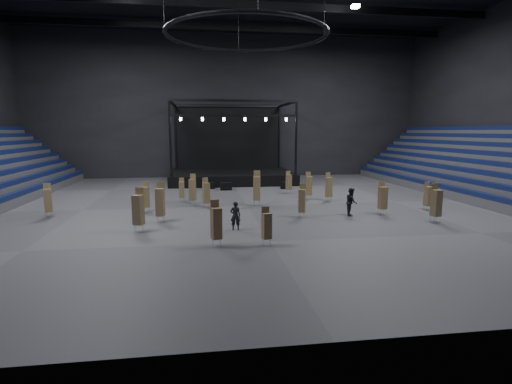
{
  "coord_description": "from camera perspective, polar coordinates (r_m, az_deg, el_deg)",
  "views": [
    {
      "loc": [
        -3.68,
        -31.05,
        5.9
      ],
      "look_at": [
        0.44,
        -2.0,
        1.4
      ],
      "focal_mm": 28.0,
      "sensor_mm": 36.0,
      "label": 1
    }
  ],
  "objects": [
    {
      "name": "floor",
      "position": [
        31.82,
        -1.29,
        -1.97
      ],
      "size": [
        50.0,
        50.0,
        0.0
      ],
      "primitive_type": "plane",
      "color": "#474749",
      "rests_on": "ground"
    },
    {
      "name": "wall_back",
      "position": [
        52.28,
        -4.11,
        12.09
      ],
      "size": [
        50.0,
        0.2,
        18.0
      ],
      "primitive_type": "cube",
      "color": "black",
      "rests_on": "ground"
    },
    {
      "name": "wall_front",
      "position": [
        11.15,
        12.72,
        24.68
      ],
      "size": [
        50.0,
        0.2,
        18.0
      ],
      "primitive_type": "cube",
      "color": "black",
      "rests_on": "ground"
    },
    {
      "name": "bleachers_right",
      "position": [
        41.11,
        32.36,
        1.54
      ],
      "size": [
        7.2,
        40.0,
        6.4
      ],
      "color": "#4A4A4D",
      "rests_on": "floor"
    },
    {
      "name": "stage",
      "position": [
        47.64,
        -3.61,
        3.34
      ],
      "size": [
        14.0,
        10.0,
        9.2
      ],
      "color": "black",
      "rests_on": "floor"
    },
    {
      "name": "truss_ring",
      "position": [
        32.07,
        -1.37,
        21.51
      ],
      "size": [
        12.3,
        12.3,
        5.15
      ],
      "color": "black",
      "rests_on": "ceiling"
    },
    {
      "name": "flight_case_left",
      "position": [
        41.45,
        -6.66,
        0.95
      ],
      "size": [
        1.14,
        0.89,
        0.68
      ],
      "primitive_type": "cube",
      "rotation": [
        0.0,
        0.0,
        -0.44
      ],
      "color": "black",
      "rests_on": "floor"
    },
    {
      "name": "flight_case_mid",
      "position": [
        40.24,
        -4.3,
        0.81
      ],
      "size": [
        1.17,
        0.63,
        0.76
      ],
      "primitive_type": "cube",
      "rotation": [
        0.0,
        0.0,
        0.05
      ],
      "color": "black",
      "rests_on": "floor"
    },
    {
      "name": "flight_case_right",
      "position": [
        41.26,
        4.3,
        0.97
      ],
      "size": [
        1.18,
        0.85,
        0.71
      ],
      "primitive_type": "cube",
      "rotation": [
        0.0,
        0.0,
        0.33
      ],
      "color": "black",
      "rests_on": "floor"
    },
    {
      "name": "chair_stack_0",
      "position": [
        30.16,
        -15.48,
        -0.62
      ],
      "size": [
        0.53,
        0.53,
        2.24
      ],
      "rotation": [
        0.0,
        0.0,
        -0.15
      ],
      "color": "silver",
      "rests_on": "floor"
    },
    {
      "name": "chair_stack_1",
      "position": [
        24.38,
        -16.46,
        -2.34
      ],
      "size": [
        0.7,
        0.7,
        2.64
      ],
      "rotation": [
        0.0,
        0.0,
        -0.39
      ],
      "color": "silver",
      "rests_on": "floor"
    },
    {
      "name": "chair_stack_2",
      "position": [
        30.74,
        -27.59,
        -1.0
      ],
      "size": [
        0.6,
        0.6,
        2.38
      ],
      "rotation": [
        0.0,
        0.0,
        0.29
      ],
      "color": "silver",
      "rests_on": "floor"
    },
    {
      "name": "chair_stack_3",
      "position": [
        20.59,
        -5.72,
        -4.37
      ],
      "size": [
        0.6,
        0.6,
        2.41
      ],
      "rotation": [
        0.0,
        0.0,
        0.31
      ],
      "color": "silver",
      "rests_on": "floor"
    },
    {
      "name": "chair_stack_4",
      "position": [
        32.27,
        23.37,
        -0.48
      ],
      "size": [
        0.54,
        0.54,
        2.17
      ],
      "rotation": [
        0.0,
        0.0,
        0.2
      ],
      "color": "silver",
      "rests_on": "floor"
    },
    {
      "name": "chair_stack_5",
      "position": [
        33.88,
        -10.57,
        0.37
      ],
      "size": [
        0.44,
        0.44,
        2.04
      ],
      "rotation": [
        0.0,
        0.0,
        -0.04
      ],
      "color": "silver",
      "rests_on": "floor"
    },
    {
      "name": "chair_stack_6",
      "position": [
        32.22,
        -9.06,
        0.4
      ],
      "size": [
        0.59,
        0.59,
        2.53
      ],
      "rotation": [
        0.0,
        0.0,
        -0.3
      ],
      "color": "silver",
      "rests_on": "floor"
    },
    {
      "name": "chair_stack_7",
      "position": [
        27.53,
        6.6,
        -1.16
      ],
      "size": [
        0.59,
        0.59,
        2.34
      ],
      "rotation": [
        0.0,
        0.0,
        -0.41
      ],
      "color": "silver",
      "rests_on": "floor"
    },
    {
      "name": "chair_stack_8",
      "position": [
        20.71,
        1.52,
        -4.77
      ],
      "size": [
        0.52,
        0.52,
        2.03
      ],
      "rotation": [
        0.0,
        0.0,
        0.22
      ],
      "color": "silver",
      "rests_on": "floor"
    },
    {
      "name": "chair_stack_9",
      "position": [
        34.19,
        10.35,
        0.76
      ],
      "size": [
        0.54,
        0.54,
        2.45
      ],
      "rotation": [
        0.0,
        0.0,
        0.24
      ],
      "color": "silver",
      "rests_on": "floor"
    },
    {
      "name": "chair_stack_10",
      "position": [
        30.89,
        -7.13,
        -0.06
      ],
      "size": [
        0.6,
        0.6,
        2.36
      ],
      "rotation": [
        0.0,
        0.0,
        0.35
      ],
      "color": "silver",
      "rests_on": "floor"
    },
    {
      "name": "chair_stack_11",
      "position": [
        29.64,
        17.65,
        -0.73
      ],
      "size": [
        0.55,
        0.55,
        2.37
      ],
      "rotation": [
        0.0,
        0.0,
        0.1
      ],
      "color": "silver",
      "rests_on": "floor"
    },
    {
      "name": "chair_stack_12",
      "position": [
        28.29,
        24.35,
        -1.34
      ],
      "size": [
        0.62,
        0.62,
        2.58
      ],
      "rotation": [
        0.0,
        0.0,
        0.22
      ],
      "color": "silver",
      "rests_on": "floor"
    },
    {
      "name": "chair_stack_13",
      "position": [
        38.03,
        4.7,
        1.48
      ],
      "size": [
        0.54,
        0.54,
        2.14
      ],
      "rotation": [
        0.0,
        0.0,
        0.18
      ],
      "color": "silver",
      "rests_on": "floor"
    },
    {
      "name": "chair_stack_14",
      "position": [
        34.85,
        7.53,
        0.96
      ],
      "size": [
        0.49,
        0.49,
        2.41
      ],
      "rotation": [
        0.0,
        0.0,
        0.06
      ],
      "color": "silver",
      "rests_on": "floor"
    },
    {
      "name": "chair_stack_15",
      "position": [
        26.6,
        -13.53,
        -1.32
      ],
      "size": [
        0.6,
        0.6,
        2.67
      ],
      "rotation": [
        0.0,
        0.0,
        -0.21
      ],
      "color": "silver",
      "rests_on": "floor"
    },
    {
      "name": "chair_stack_16",
      "position": [
        31.59,
        0.12,
        0.6
      ],
      "size": [
        0.64,
        0.64,
        2.8
      ],
      "rotation": [
        0.0,
        0.0,
        -0.2
      ],
      "color": "silver",
      "rests_on": "floor"
    },
    {
      "name": "man_center",
      "position": [
        23.98,
        -2.96,
        -3.41
      ],
      "size": [
        0.66,
        0.46,
        1.73
      ],
      "primitive_type": "imported",
      "rotation": [
        0.0,
        0.0,
        3.06
      ],
      "color": "black",
      "rests_on": "floor"
    },
    {
      "name": "crew_member",
      "position": [
        28.76,
        13.47,
        -1.37
      ],
      "size": [
        0.97,
        1.12,
        1.96
      ],
      "primitive_type": "imported",
      "rotation": [
        0.0,
        0.0,
        1.3
      ],
      "color": "black",
      "rests_on": "floor"
    }
  ]
}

